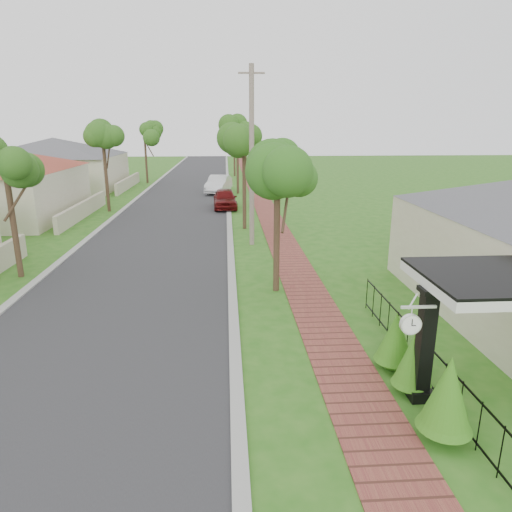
{
  "coord_description": "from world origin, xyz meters",
  "views": [
    {
      "loc": [
        0.5,
        -9.32,
        5.63
      ],
      "look_at": [
        1.44,
        5.06,
        1.5
      ],
      "focal_mm": 32.0,
      "sensor_mm": 36.0,
      "label": 1
    }
  ],
  "objects_px": {
    "porch_post": "(424,351)",
    "parked_car_white": "(219,184)",
    "parked_car_red": "(225,199)",
    "station_clock": "(411,323)",
    "near_tree": "(277,181)",
    "utility_pole": "(252,157)"
  },
  "relations": [
    {
      "from": "parked_car_white",
      "to": "station_clock",
      "type": "height_order",
      "value": "station_clock"
    },
    {
      "from": "station_clock",
      "to": "near_tree",
      "type": "bearing_deg",
      "value": 104.26
    },
    {
      "from": "parked_car_white",
      "to": "near_tree",
      "type": "bearing_deg",
      "value": -73.17
    },
    {
      "from": "parked_car_red",
      "to": "station_clock",
      "type": "xyz_separation_m",
      "value": [
        3.64,
        -24.07,
        1.27
      ]
    },
    {
      "from": "near_tree",
      "to": "station_clock",
      "type": "height_order",
      "value": "near_tree"
    },
    {
      "from": "parked_car_red",
      "to": "parked_car_white",
      "type": "distance_m",
      "value": 7.72
    },
    {
      "from": "porch_post",
      "to": "near_tree",
      "type": "bearing_deg",
      "value": 109.0
    },
    {
      "from": "parked_car_red",
      "to": "parked_car_white",
      "type": "height_order",
      "value": "parked_car_white"
    },
    {
      "from": "parked_car_red",
      "to": "station_clock",
      "type": "relative_size",
      "value": 5.73
    },
    {
      "from": "porch_post",
      "to": "parked_car_white",
      "type": "xyz_separation_m",
      "value": [
        -4.7,
        31.37,
        -0.38
      ]
    },
    {
      "from": "parked_car_white",
      "to": "utility_pole",
      "type": "bearing_deg",
      "value": -72.72
    },
    {
      "from": "parked_car_white",
      "to": "station_clock",
      "type": "xyz_separation_m",
      "value": [
        4.18,
        -31.77,
        1.21
      ]
    },
    {
      "from": "parked_car_white",
      "to": "utility_pole",
      "type": "height_order",
      "value": "utility_pole"
    },
    {
      "from": "porch_post",
      "to": "parked_car_red",
      "type": "relative_size",
      "value": 0.63
    },
    {
      "from": "parked_car_red",
      "to": "utility_pole",
      "type": "relative_size",
      "value": 0.48
    },
    {
      "from": "porch_post",
      "to": "parked_car_white",
      "type": "bearing_deg",
      "value": 98.52
    },
    {
      "from": "station_clock",
      "to": "utility_pole",
      "type": "bearing_deg",
      "value": 99.56
    },
    {
      "from": "porch_post",
      "to": "parked_car_white",
      "type": "distance_m",
      "value": 31.72
    },
    {
      "from": "near_tree",
      "to": "parked_car_red",
      "type": "bearing_deg",
      "value": 96.1
    },
    {
      "from": "porch_post",
      "to": "station_clock",
      "type": "xyz_separation_m",
      "value": [
        -0.51,
        -0.4,
        0.83
      ]
    },
    {
      "from": "porch_post",
      "to": "near_tree",
      "type": "relative_size",
      "value": 0.52
    },
    {
      "from": "parked_car_white",
      "to": "utility_pole",
      "type": "distance_m",
      "value": 18.4
    }
  ]
}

